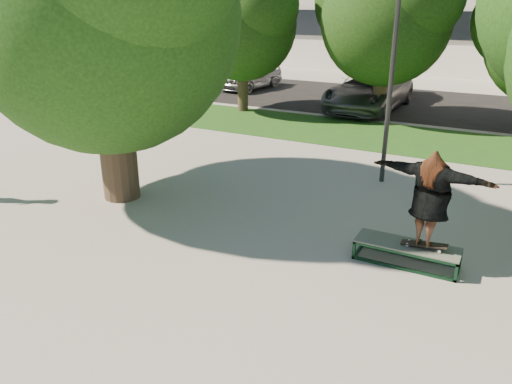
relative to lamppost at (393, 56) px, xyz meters
The scene contains 11 objects.
ground 5.99m from the lamppost, 101.31° to the right, with size 120.00×120.00×0.00m, color gray.
grass_strip 5.49m from the lamppost, 90.00° to the left, with size 30.00×4.00×0.02m, color #174D16.
asphalt_strip 11.48m from the lamppost, 95.19° to the left, with size 40.00×8.00×0.01m, color black.
bg_tree_left 9.72m from the lamppost, 141.27° to the left, with size 5.28×4.51×5.77m.
bg_tree_mid 7.43m from the lamppost, 106.35° to the left, with size 5.76×4.92×6.24m.
lamppost is the anchor object (origin of this frame).
grind_box 5.27m from the lamppost, 69.90° to the right, with size 1.80×0.60×0.38m.
skater_rig 4.84m from the lamppost, 66.55° to the right, with size 2.15×0.97×1.77m.
car_silver_a 15.04m from the lamppost, 131.58° to the left, with size 1.64×4.08×1.39m, color #A1A2A6.
car_dark 12.06m from the lamppost, 103.46° to the left, with size 1.71×4.90×1.61m, color black.
car_grey 9.47m from the lamppost, 108.34° to the left, with size 2.63×5.70×1.58m, color slate.
Camera 1 is at (3.82, -7.32, 4.41)m, focal length 35.00 mm.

